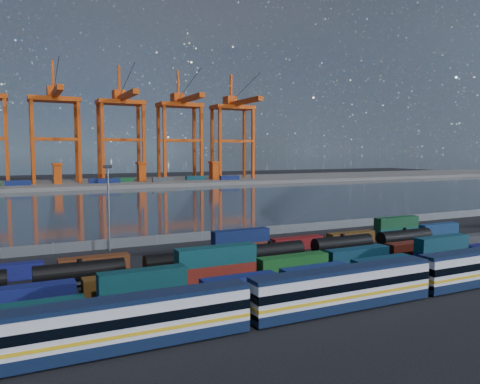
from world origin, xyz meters
name	(u,v)px	position (x,y,z in m)	size (l,w,h in m)	color
ground	(317,264)	(0.00, 0.00, 0.00)	(700.00, 700.00, 0.00)	black
harbor_water	(152,203)	(0.00, 105.00, 0.01)	(700.00, 700.00, 0.00)	#29313B
far_quay	(103,183)	(0.00, 210.00, 1.00)	(700.00, 70.00, 2.00)	#514F4C
distant_mountains	(46,89)	(63.02, 1600.00, 220.29)	(2470.00, 1100.00, 520.00)	#1E2630
passenger_train	(344,289)	(-10.87, -20.97, 2.66)	(76.97, 3.08, 5.29)	silver
container_row_south	(297,273)	(-9.89, -9.01, 1.68)	(137.67, 2.20, 4.70)	#474A4D
container_row_mid	(350,255)	(5.11, -2.62, 1.58)	(128.70, 2.48, 5.28)	navy
container_row_north	(269,243)	(-2.74, 11.72, 1.80)	(139.69, 2.25, 4.79)	navy
tanker_string	(184,262)	(-22.71, 3.56, 1.99)	(105.89, 2.77, 3.96)	black
waterfront_fence	(244,233)	(0.00, 28.00, 1.00)	(160.12, 0.12, 2.20)	#595B5E
yard_light_mast	(108,203)	(-30.00, 26.00, 9.30)	(1.60, 0.40, 16.60)	slate
gantry_cranes	(89,111)	(-7.50, 203.21, 41.41)	(200.98, 49.89, 67.55)	#C4410D
quay_containers	(86,181)	(-11.00, 195.46, 3.30)	(172.58, 10.99, 2.60)	navy
straddle_carriers	(101,172)	(-2.50, 200.00, 7.82)	(140.00, 7.00, 11.10)	#C4410D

